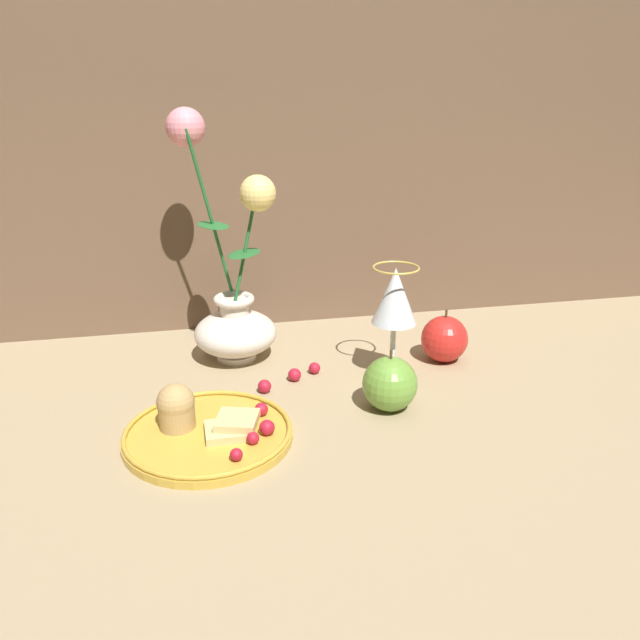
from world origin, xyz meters
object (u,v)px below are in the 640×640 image
apple_near_glass (444,339)px  vase (232,298)px  plate_with_pastries (205,428)px  apple_beside_vase (390,384)px  wine_glass (395,301)px

apple_near_glass → vase: bearing=166.8°
plate_with_pastries → apple_near_glass: (0.38, 0.16, 0.02)m
apple_near_glass → plate_with_pastries: bearing=-157.1°
vase → apple_near_glass: 0.34m
vase → plate_with_pastries: 0.26m
apple_beside_vase → apple_near_glass: (0.13, 0.13, -0.00)m
wine_glass → apple_beside_vase: size_ratio=1.98×
plate_with_pastries → wine_glass: bearing=23.7°
plate_with_pastries → apple_beside_vase: (0.25, 0.03, 0.02)m
apple_beside_vase → apple_near_glass: size_ratio=1.01×
wine_glass → apple_beside_vase: wine_glass is taller
plate_with_pastries → apple_beside_vase: 0.25m
apple_beside_vase → vase: bearing=132.2°
apple_near_glass → wine_glass: bearing=-159.4°
plate_with_pastries → wine_glass: (0.28, 0.12, 0.10)m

